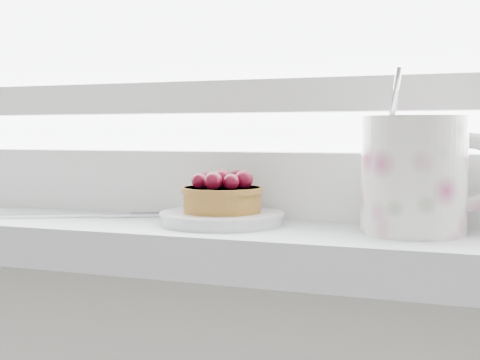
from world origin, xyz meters
The scene contains 4 objects.
saucer centered at (-0.04, 1.89, 0.95)m, with size 0.12×0.12×0.01m, color silver.
raspberry_tart centered at (-0.04, 1.89, 0.97)m, with size 0.08×0.08×0.04m.
floral_mug centered at (0.15, 1.89, 1.00)m, with size 0.14×0.12×0.15m.
fork centered at (-0.21, 1.88, 0.94)m, with size 0.19×0.11×0.00m.
Camera 1 is at (0.21, 1.28, 1.03)m, focal length 50.00 mm.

